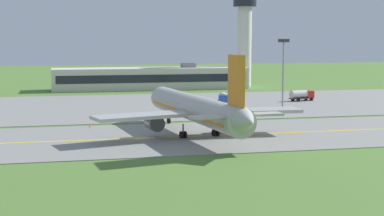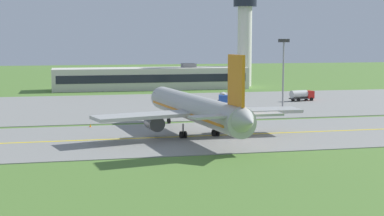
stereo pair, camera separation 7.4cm
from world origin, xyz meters
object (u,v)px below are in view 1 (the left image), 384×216
object	(u,v)px
airplane_lead	(196,109)
service_truck_baggage	(223,98)
service_truck_fuel	(302,95)
apron_light_mast	(283,64)
control_tower	(245,29)

from	to	relation	value
airplane_lead	service_truck_baggage	size ratio (longest dim) A/B	6.27
service_truck_baggage	service_truck_fuel	distance (m)	20.52
service_truck_fuel	apron_light_mast	world-z (taller)	apron_light_mast
service_truck_baggage	apron_light_mast	xyz separation A→B (m)	(10.89, -8.43, 7.79)
apron_light_mast	service_truck_fuel	bearing A→B (deg)	51.04
airplane_lead	service_truck_fuel	bearing A→B (deg)	50.12
airplane_lead	control_tower	distance (m)	96.00
service_truck_fuel	apron_light_mast	xyz separation A→B (m)	(-9.38, -11.60, 7.79)
airplane_lead	apron_light_mast	xyz separation A→B (m)	(26.23, 31.02, 5.19)
service_truck_fuel	apron_light_mast	bearing A→B (deg)	-128.96
airplane_lead	service_truck_baggage	world-z (taller)	airplane_lead
service_truck_baggage	service_truck_fuel	bearing A→B (deg)	8.90
control_tower	apron_light_mast	distance (m)	58.42
service_truck_baggage	service_truck_fuel	xyz separation A→B (m)	(20.27, 3.17, 0.00)
service_truck_fuel	service_truck_baggage	bearing A→B (deg)	-171.10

